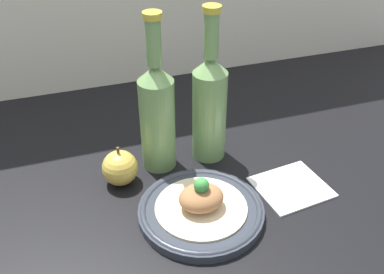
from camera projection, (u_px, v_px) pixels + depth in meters
ground_plane at (207, 203)px, 88.70cm from camera, size 180.00×110.00×4.00cm
plate at (201, 211)px, 82.38cm from camera, size 23.20×23.20×2.03cm
plated_food at (201, 200)px, 80.92cm from camera, size 16.96×16.96×6.87cm
cider_bottle_left at (157, 113)px, 88.86cm from camera, size 7.12×7.12×32.98cm
cider_bottle_right at (210, 104)px, 91.76cm from camera, size 7.12×7.12×32.98cm
apple at (120, 168)px, 88.84cm from camera, size 7.18×7.18×8.56cm
napkin at (291, 186)px, 89.10cm from camera, size 14.91×13.74×0.80cm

